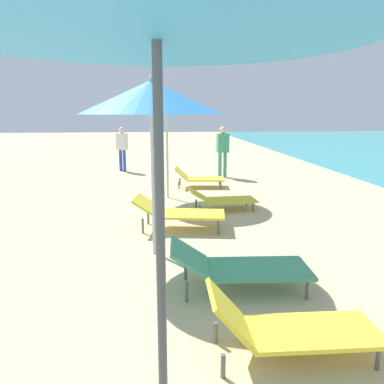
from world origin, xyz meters
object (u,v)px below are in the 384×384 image
Objects in this scene: umbrella_third at (151,98)px; umbrella_farthest at (167,100)px; lounger_third_shoreside at (178,212)px; lounger_farthest_inland at (222,199)px; lounger_farthest_shoreside at (198,177)px; person_walking_near at (223,147)px; lounger_third_inland at (238,266)px; lounger_second_shoreside at (288,327)px; person_walking_mid at (122,145)px.

umbrella_farthest is (0.30, 3.65, 0.08)m from umbrella_third.
lounger_third_shoreside is 1.15× the size of lounger_farthest_inland.
lounger_third_shoreside is 3.83m from lounger_farthest_shoreside.
lounger_third_inland is at bearing -15.64° from person_walking_near.
lounger_second_shoreside is at bearing -69.91° from lounger_third_shoreside.
umbrella_farthest is 1.72× the size of person_walking_mid.
person_walking_near is (1.71, 5.30, 0.64)m from lounger_third_shoreside.
lounger_third_shoreside is 1.17× the size of lounger_farthest_shoreside.
lounger_farthest_shoreside is at bearing 72.51° from person_walking_mid.
lounger_third_inland is 1.09× the size of person_walking_mid.
person_walking_mid is (-2.29, 10.41, 0.64)m from lounger_second_shoreside.
lounger_second_shoreside is 10.68m from person_walking_mid.
lounger_farthest_shoreside is (0.20, 6.12, -0.03)m from lounger_third_inland.
lounger_second_shoreside reaches higher than lounger_third_inland.
umbrella_farthest is at bearing 127.49° from lounger_farthest_inland.
lounger_second_shoreside is 4.87m from lounger_farthest_inland.
umbrella_third is 2.27m from lounger_third_shoreside.
person_walking_mid is at bearing 133.74° from lounger_farthest_shoreside.
lounger_third_inland is 3.63m from lounger_farthest_inland.
person_walking_near is at bearing 84.95° from lounger_second_shoreside.
lounger_third_shoreside is 1.05× the size of person_walking_near.
lounger_third_shoreside reaches higher than lounger_farthest_shoreside.
lounger_farthest_inland is at bearing 88.09° from lounger_second_shoreside.
lounger_third_inland is (-0.16, 1.26, 0.02)m from lounger_second_shoreside.
umbrella_third is (-1.14, 2.48, 1.96)m from lounger_second_shoreside.
lounger_farthest_inland is 0.95× the size of person_walking_mid.
lounger_second_shoreside is 9.00m from person_walking_near.
umbrella_third is 0.97× the size of umbrella_farthest.
umbrella_farthest is at bearing 99.02° from lounger_second_shoreside.
person_walking_near is (0.99, 8.92, 0.68)m from lounger_second_shoreside.
person_walking_mid is at bearing 98.22° from umbrella_third.
lounger_second_shoreside is at bearing -65.33° from umbrella_third.
person_walking_near is (2.13, 6.44, -1.28)m from umbrella_third.
lounger_second_shoreside is at bearing 47.40° from person_walking_mid.
lounger_farthest_inland is at bearing -78.55° from lounger_farthest_shoreside.
umbrella_farthest is 2.68m from lounger_farthest_inland.
umbrella_farthest is at bearing 85.23° from umbrella_third.
lounger_second_shoreside is at bearing -79.63° from lounger_third_inland.
lounger_second_shoreside is 0.58× the size of umbrella_third.
lounger_second_shoreside is at bearing -13.44° from person_walking_near.
lounger_third_inland is 7.78m from person_walking_near.
lounger_second_shoreside is 7.38m from lounger_farthest_shoreside.
person_walking_near is 3.60m from person_walking_mid.
lounger_third_inland reaches higher than lounger_farthest_shoreside.
person_walking_near is at bearing 56.76° from umbrella_farthest.
lounger_farthest_shoreside is at bearing 87.35° from lounger_third_shoreside.
lounger_third_shoreside is at bearing 69.78° from umbrella_third.
person_walking_mid is (-2.13, 9.16, 0.62)m from lounger_third_inland.
umbrella_third is 6.90m from person_walking_near.
person_walking_near is at bearing 76.64° from lounger_farthest_inland.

